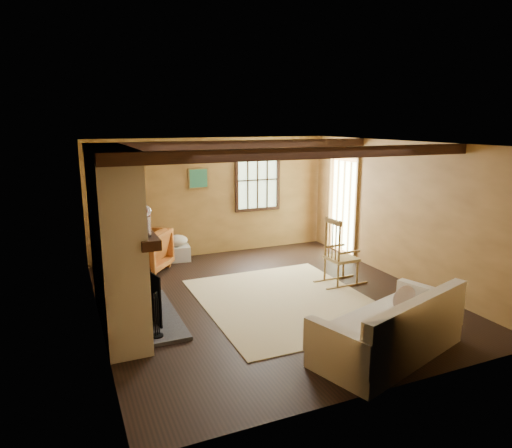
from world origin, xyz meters
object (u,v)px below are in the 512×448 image
rocking_chair (339,256)px  fireplace (117,245)px  laundry_basket (177,253)px  armchair (143,251)px  sofa (392,332)px

rocking_chair → fireplace: bearing=90.4°
fireplace → laundry_basket: 3.05m
rocking_chair → armchair: size_ratio=1.35×
rocking_chair → laundry_basket: (-2.22, 2.39, -0.33)m
fireplace → sofa: 3.66m
armchair → rocking_chair: bearing=93.4°
sofa → rocking_chair: bearing=53.4°
sofa → laundry_basket: (-1.42, 4.72, -0.14)m
rocking_chair → sofa: rocking_chair is taller
fireplace → laundry_basket: bearing=61.3°
laundry_basket → sofa: bearing=-73.3°
rocking_chair → sofa: (-0.80, -2.33, -0.20)m
sofa → armchair: bearing=98.6°
fireplace → armchair: (0.68, 2.14, -0.72)m
rocking_chair → sofa: size_ratio=0.53×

